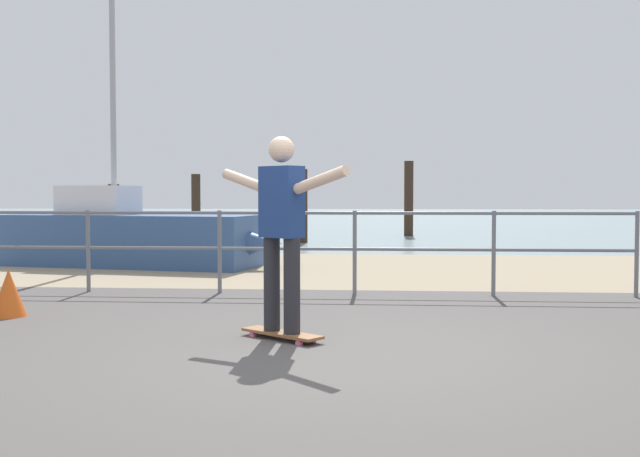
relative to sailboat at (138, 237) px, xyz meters
The scene contains 12 objects.
ground_plane 8.91m from the sailboat, 65.09° to the right, with size 24.00×10.00×0.04m, color #514C49.
beach_strip 3.79m from the sailboat, ahead, with size 24.00×6.00×0.04m, color tan.
sea_surface 28.18m from the sailboat, 82.36° to the left, with size 72.00×50.00×0.04m, color #849EA3.
railing_fence 4.09m from the sailboat, 58.19° to the right, with size 10.14×0.05×1.05m.
sailboat is the anchor object (origin of this frame).
skateboard 7.28m from the sailboat, 62.80° to the right, with size 0.75×0.65×0.08m.
skateboarder 7.29m from the sailboat, 62.80° to the right, with size 1.20×0.96×1.65m.
groyne_post_0 9.74m from the sailboat, 111.98° to the left, with size 0.33×0.33×1.55m, color #332319.
groyne_post_1 7.33m from the sailboat, 96.05° to the left, with size 0.24×0.24×1.80m, color #332319.
groyne_post_2 6.97m from the sailboat, 72.40° to the left, with size 0.36×0.36×1.90m, color #332319.
groyne_post_3 11.32m from the sailboat, 63.89° to the left, with size 0.27×0.27×2.25m, color #332319.
traffic_cone 5.49m from the sailboat, 85.55° to the right, with size 0.36×0.36×0.50m, color #E55919.
Camera 1 is at (0.41, -5.80, 1.24)m, focal length 43.11 mm.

